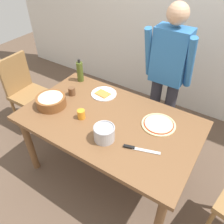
{
  "coord_description": "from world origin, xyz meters",
  "views": [
    {
      "loc": [
        0.86,
        -1.27,
        2.11
      ],
      "look_at": [
        0.0,
        0.05,
        0.81
      ],
      "focal_mm": 36.37,
      "sensor_mm": 36.0,
      "label": 1
    }
  ],
  "objects_px": {
    "plate_with_slice": "(104,94)",
    "chef_knife": "(137,149)",
    "popcorn_bowl": "(51,100)",
    "cup_small_brown": "(72,91)",
    "dining_table": "(109,127)",
    "person_cook": "(167,73)",
    "chair_wooden_left": "(25,89)",
    "olive_oil_bottle": "(80,72)",
    "steel_pot": "(104,133)",
    "pizza_raw_on_board": "(159,124)",
    "cup_orange": "(81,114)"
  },
  "relations": [
    {
      "from": "plate_with_slice",
      "to": "popcorn_bowl",
      "type": "relative_size",
      "value": 0.93
    },
    {
      "from": "person_cook",
      "to": "plate_with_slice",
      "type": "relative_size",
      "value": 6.23
    },
    {
      "from": "dining_table",
      "to": "person_cook",
      "type": "xyz_separation_m",
      "value": [
        0.22,
        0.76,
        0.27
      ]
    },
    {
      "from": "pizza_raw_on_board",
      "to": "plate_with_slice",
      "type": "xyz_separation_m",
      "value": [
        -0.67,
        0.12,
        -0.0
      ]
    },
    {
      "from": "chef_knife",
      "to": "plate_with_slice",
      "type": "bearing_deg",
      "value": 143.7
    },
    {
      "from": "person_cook",
      "to": "steel_pot",
      "type": "height_order",
      "value": "person_cook"
    },
    {
      "from": "dining_table",
      "to": "popcorn_bowl",
      "type": "bearing_deg",
      "value": -167.06
    },
    {
      "from": "steel_pot",
      "to": "chair_wooden_left",
      "type": "bearing_deg",
      "value": 166.98
    },
    {
      "from": "pizza_raw_on_board",
      "to": "cup_orange",
      "type": "height_order",
      "value": "cup_orange"
    },
    {
      "from": "person_cook",
      "to": "cup_orange",
      "type": "relative_size",
      "value": 19.06
    },
    {
      "from": "person_cook",
      "to": "popcorn_bowl",
      "type": "height_order",
      "value": "person_cook"
    },
    {
      "from": "pizza_raw_on_board",
      "to": "cup_small_brown",
      "type": "distance_m",
      "value": 0.94
    },
    {
      "from": "person_cook",
      "to": "chef_knife",
      "type": "relative_size",
      "value": 5.71
    },
    {
      "from": "chair_wooden_left",
      "to": "olive_oil_bottle",
      "type": "height_order",
      "value": "olive_oil_bottle"
    },
    {
      "from": "olive_oil_bottle",
      "to": "chef_knife",
      "type": "relative_size",
      "value": 0.9
    },
    {
      "from": "person_cook",
      "to": "pizza_raw_on_board",
      "type": "xyz_separation_m",
      "value": [
        0.19,
        -0.58,
        -0.17
      ]
    },
    {
      "from": "plate_with_slice",
      "to": "chef_knife",
      "type": "distance_m",
      "value": 0.79
    },
    {
      "from": "plate_with_slice",
      "to": "chef_knife",
      "type": "bearing_deg",
      "value": -36.3
    },
    {
      "from": "popcorn_bowl",
      "to": "cup_orange",
      "type": "height_order",
      "value": "popcorn_bowl"
    },
    {
      "from": "chair_wooden_left",
      "to": "steel_pot",
      "type": "bearing_deg",
      "value": -13.02
    },
    {
      "from": "cup_orange",
      "to": "chair_wooden_left",
      "type": "bearing_deg",
      "value": 168.41
    },
    {
      "from": "popcorn_bowl",
      "to": "dining_table",
      "type": "bearing_deg",
      "value": 12.94
    },
    {
      "from": "dining_table",
      "to": "popcorn_bowl",
      "type": "relative_size",
      "value": 5.71
    },
    {
      "from": "cup_orange",
      "to": "chef_knife",
      "type": "xyz_separation_m",
      "value": [
        0.6,
        -0.06,
        -0.04
      ]
    },
    {
      "from": "olive_oil_bottle",
      "to": "chef_knife",
      "type": "height_order",
      "value": "olive_oil_bottle"
    },
    {
      "from": "cup_small_brown",
      "to": "popcorn_bowl",
      "type": "bearing_deg",
      "value": -100.28
    },
    {
      "from": "plate_with_slice",
      "to": "olive_oil_bottle",
      "type": "height_order",
      "value": "olive_oil_bottle"
    },
    {
      "from": "plate_with_slice",
      "to": "pizza_raw_on_board",
      "type": "bearing_deg",
      "value": -10.36
    },
    {
      "from": "cup_orange",
      "to": "chef_knife",
      "type": "relative_size",
      "value": 0.3
    },
    {
      "from": "steel_pot",
      "to": "pizza_raw_on_board",
      "type": "bearing_deg",
      "value": 52.41
    },
    {
      "from": "chef_knife",
      "to": "cup_small_brown",
      "type": "bearing_deg",
      "value": 162.25
    },
    {
      "from": "dining_table",
      "to": "cup_orange",
      "type": "relative_size",
      "value": 18.82
    },
    {
      "from": "popcorn_bowl",
      "to": "cup_small_brown",
      "type": "height_order",
      "value": "popcorn_bowl"
    },
    {
      "from": "steel_pot",
      "to": "chef_knife",
      "type": "relative_size",
      "value": 0.61
    },
    {
      "from": "person_cook",
      "to": "olive_oil_bottle",
      "type": "distance_m",
      "value": 0.93
    },
    {
      "from": "person_cook",
      "to": "cup_orange",
      "type": "xyz_separation_m",
      "value": [
        -0.44,
        -0.87,
        -0.14
      ]
    },
    {
      "from": "dining_table",
      "to": "cup_orange",
      "type": "xyz_separation_m",
      "value": [
        -0.22,
        -0.12,
        0.13
      ]
    },
    {
      "from": "cup_small_brown",
      "to": "chef_knife",
      "type": "xyz_separation_m",
      "value": [
        0.91,
        -0.29,
        -0.04
      ]
    },
    {
      "from": "dining_table",
      "to": "cup_small_brown",
      "type": "relative_size",
      "value": 18.82
    },
    {
      "from": "dining_table",
      "to": "steel_pot",
      "type": "distance_m",
      "value": 0.29
    },
    {
      "from": "cup_orange",
      "to": "cup_small_brown",
      "type": "bearing_deg",
      "value": 143.13
    },
    {
      "from": "cup_orange",
      "to": "cup_small_brown",
      "type": "height_order",
      "value": "same"
    },
    {
      "from": "cup_orange",
      "to": "plate_with_slice",
      "type": "bearing_deg",
      "value": 95.86
    },
    {
      "from": "person_cook",
      "to": "olive_oil_bottle",
      "type": "height_order",
      "value": "person_cook"
    },
    {
      "from": "pizza_raw_on_board",
      "to": "olive_oil_bottle",
      "type": "relative_size",
      "value": 1.16
    },
    {
      "from": "plate_with_slice",
      "to": "cup_small_brown",
      "type": "xyz_separation_m",
      "value": [
        -0.27,
        -0.18,
        0.03
      ]
    },
    {
      "from": "person_cook",
      "to": "chair_wooden_left",
      "type": "relative_size",
      "value": 1.71
    },
    {
      "from": "pizza_raw_on_board",
      "to": "cup_orange",
      "type": "xyz_separation_m",
      "value": [
        -0.62,
        -0.29,
        0.03
      ]
    },
    {
      "from": "pizza_raw_on_board",
      "to": "cup_orange",
      "type": "distance_m",
      "value": 0.69
    },
    {
      "from": "dining_table",
      "to": "plate_with_slice",
      "type": "distance_m",
      "value": 0.41
    }
  ]
}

